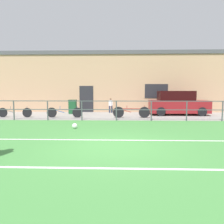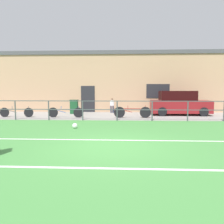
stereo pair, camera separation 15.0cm
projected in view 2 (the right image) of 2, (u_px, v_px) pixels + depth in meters
name	position (u px, v px, depth m)	size (l,w,h in m)	color
ground	(111.00, 147.00, 6.95)	(60.00, 44.00, 0.04)	#478C42
field_line_touchline	(113.00, 140.00, 7.80)	(36.00, 0.11, 0.00)	white
field_line_hash	(107.00, 168.00, 4.95)	(36.00, 0.11, 0.00)	white
pavement_strip	(118.00, 116.00, 15.40)	(48.00, 5.00, 0.02)	gray
perimeter_fence	(117.00, 108.00, 12.84)	(36.07, 0.07, 1.15)	#474C51
clubhouse_facade	(119.00, 82.00, 18.85)	(28.00, 2.56, 4.87)	tan
soccer_ball_match	(75.00, 126.00, 10.22)	(0.24, 0.24, 0.24)	white
spectator_child	(112.00, 104.00, 17.33)	(0.31, 0.20, 1.13)	#232D4C
parked_car_red	(179.00, 104.00, 15.71)	(4.01, 1.84, 1.69)	maroon
bicycle_parked_0	(66.00, 112.00, 14.25)	(2.27, 0.04, 0.73)	black
bicycle_parked_1	(132.00, 112.00, 14.02)	(2.32, 0.04, 0.78)	black
bicycle_parked_2	(16.00, 112.00, 14.41)	(2.20, 0.04, 0.71)	black
trash_bin_0	(74.00, 107.00, 16.56)	(0.56, 0.48, 1.04)	#194C28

